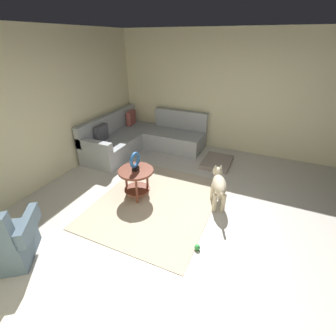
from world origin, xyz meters
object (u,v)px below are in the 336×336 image
at_px(dog_toy_ball, 197,247).
at_px(dog_bed_mat, 217,162).
at_px(side_table, 136,176).
at_px(dog, 219,185).
at_px(sectional_couch, 141,138).
at_px(armchair, 0,243).
at_px(torus_sculpture, 135,161).

bearing_deg(dog_toy_ball, dog_bed_mat, 8.03).
distance_m(dog_bed_mat, dog_toy_ball, 2.54).
bearing_deg(side_table, dog, -74.34).
bearing_deg(sectional_couch, armchair, -177.36).
bearing_deg(side_table, armchair, 157.73).
distance_m(torus_sculpture, dog, 1.44).
distance_m(armchair, dog, 3.10).
distance_m(side_table, torus_sculpture, 0.29).
relative_size(side_table, torus_sculpture, 1.84).
relative_size(armchair, dog_toy_ball, 12.53).
relative_size(sectional_couch, torus_sculpture, 6.90).
bearing_deg(dog, sectional_couch, 127.76).
xyz_separation_m(sectional_couch, dog_toy_ball, (-2.52, -2.30, -0.25)).
distance_m(armchair, dog_toy_ball, 2.44).
relative_size(torus_sculpture, dog_bed_mat, 0.41).
xyz_separation_m(torus_sculpture, dog_toy_ball, (-0.72, -1.35, -0.67)).
relative_size(sectional_couch, armchair, 2.25).
height_order(sectional_couch, dog_toy_ball, sectional_couch).
height_order(torus_sculpture, dog, torus_sculpture).
height_order(torus_sculpture, dog_bed_mat, torus_sculpture).
distance_m(sectional_couch, armchair, 3.69).
bearing_deg(torus_sculpture, dog, -74.34).
relative_size(dog_bed_mat, dog, 0.98).
relative_size(sectional_couch, dog_toy_ball, 28.20).
bearing_deg(armchair, dog_toy_ball, -6.70).
distance_m(armchair, dog_bed_mat, 4.10).
bearing_deg(sectional_couch, side_table, -152.38).
bearing_deg(torus_sculpture, dog_bed_mat, -29.06).
bearing_deg(armchair, sectional_couch, 57.18).
xyz_separation_m(dog_bed_mat, dog_toy_ball, (-2.52, -0.35, -0.01)).
bearing_deg(side_table, sectional_couch, 27.62).
bearing_deg(dog_bed_mat, dog, -166.27).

